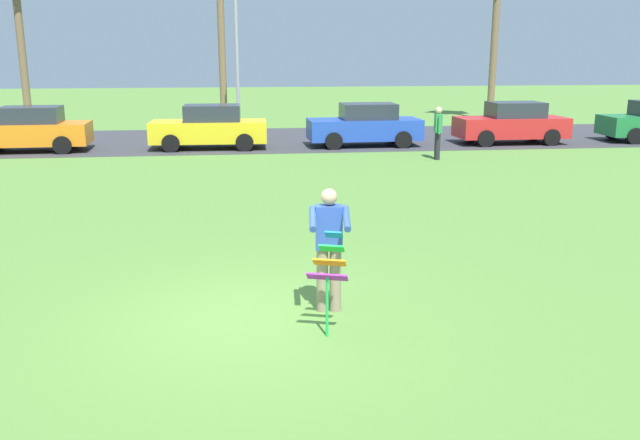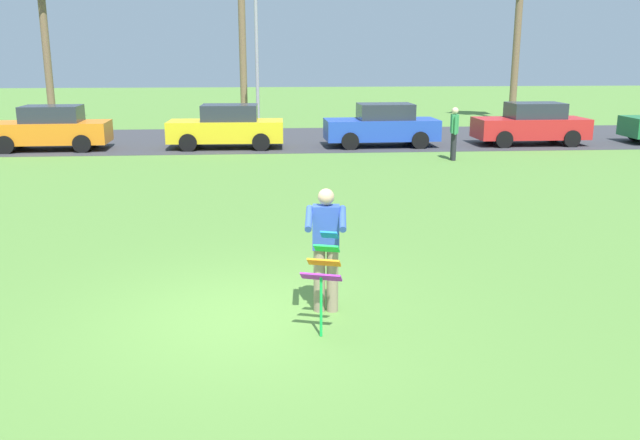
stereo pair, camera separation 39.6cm
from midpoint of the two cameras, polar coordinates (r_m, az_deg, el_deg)
ground_plane at (r=9.26m, az=-7.04°, el=-8.23°), size 120.00×120.00×0.00m
road_strip at (r=27.70m, az=-7.14°, el=6.76°), size 120.00×8.00×0.01m
person_kite_flyer at (r=9.10m, az=-0.48°, el=-2.17°), size 0.59×0.69×1.73m
kite_held at (r=8.47m, az=-0.54°, el=-4.00°), size 0.54×0.71×1.26m
parked_car_orange at (r=26.33m, az=-23.82°, el=6.98°), size 4.25×1.94×1.60m
parked_car_yellow at (r=25.25m, az=-9.77°, el=7.71°), size 4.24×1.91×1.60m
parked_car_blue at (r=25.63m, az=3.39°, el=7.98°), size 4.24×1.92×1.60m
parked_car_red at (r=27.26m, az=15.53°, el=7.87°), size 4.21×1.86×1.60m
streetlight_pole at (r=32.28m, az=-7.44°, el=14.88°), size 0.24×1.65×7.00m
person_walker_near at (r=22.67m, az=9.46°, el=7.42°), size 0.26×0.57×1.73m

